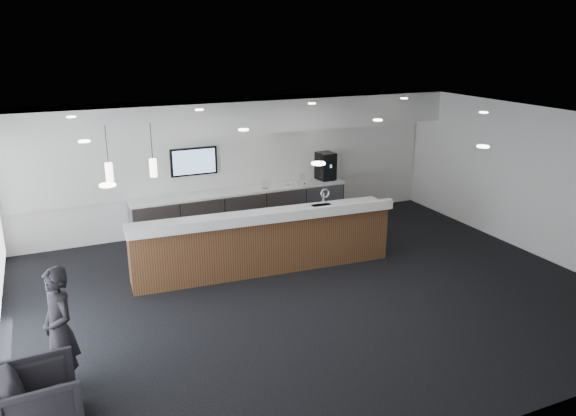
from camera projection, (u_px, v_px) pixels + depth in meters
name	position (u px, v px, depth m)	size (l,w,h in m)	color
ground	(312.00, 293.00, 9.88)	(10.00, 10.00, 0.00)	black
ceiling	(314.00, 123.00, 8.98)	(10.00, 8.00, 0.02)	black
back_wall	(236.00, 163.00, 12.92)	(10.00, 0.02, 3.00)	white
right_wall	(533.00, 181.00, 11.38)	(0.02, 8.00, 3.00)	white
soffit_bulkhead	(241.00, 116.00, 12.18)	(10.00, 0.90, 0.70)	white
alcove_panel	(236.00, 159.00, 12.86)	(9.80, 0.06, 1.40)	white
back_credenza	(242.00, 210.00, 12.91)	(5.06, 0.66, 0.95)	#A0A3A8
wall_tv	(194.00, 161.00, 12.40)	(1.05, 0.08, 0.62)	black
pendant_left	(157.00, 172.00, 8.97)	(0.12, 0.12, 0.30)	beige
pendant_right	(112.00, 176.00, 8.70)	(0.12, 0.12, 0.30)	beige
ceiling_can_lights	(314.00, 125.00, 8.99)	(7.00, 5.00, 0.02)	#ECE8CF
service_counter	(264.00, 241.00, 10.69)	(5.10, 1.15, 1.49)	#4B2819
coffee_machine	(326.00, 166.00, 13.59)	(0.41, 0.52, 0.66)	black
info_sign_left	(265.00, 184.00, 12.86)	(0.15, 0.02, 0.21)	white
info_sign_right	(302.00, 179.00, 13.25)	(0.19, 0.02, 0.25)	white
armchair	(41.00, 399.00, 6.39)	(0.84, 0.87, 0.79)	black
lounge_guest	(60.00, 329.00, 7.03)	(0.60, 0.40, 1.65)	black
cup_0	(302.00, 183.00, 13.22)	(0.09, 0.09, 0.09)	white
cup_1	(297.00, 183.00, 13.16)	(0.09, 0.09, 0.09)	white
cup_2	(292.00, 184.00, 13.11)	(0.09, 0.09, 0.09)	white
cup_3	(286.00, 185.00, 13.06)	(0.09, 0.09, 0.09)	white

